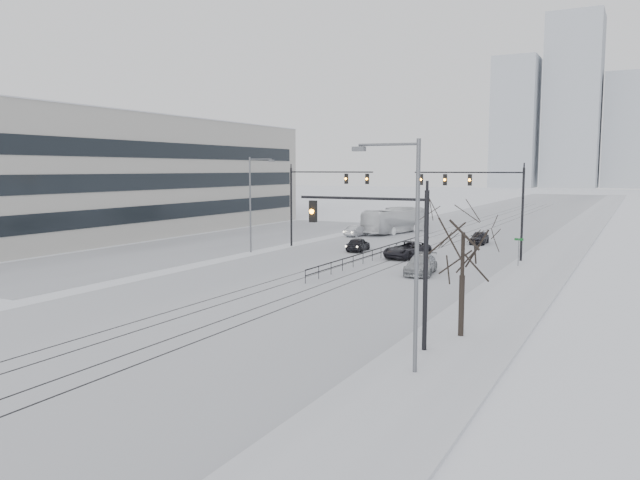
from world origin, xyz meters
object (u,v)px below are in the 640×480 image
at_px(sedan_nb_far, 479,238).
at_px(box_truck, 395,221).
at_px(sedan_nb_front, 407,250).
at_px(sedan_sb_inner, 358,244).
at_px(sedan_nb_right, 421,265).
at_px(bare_tree, 463,243).
at_px(traffic_mast_near, 390,246).
at_px(sedan_sb_outer, 357,231).

height_order(sedan_nb_far, box_truck, box_truck).
bearing_deg(sedan_nb_front, sedan_sb_inner, 170.15).
bearing_deg(sedan_nb_right, sedan_nb_front, 107.73).
distance_m(bare_tree, sedan_nb_far, 38.72).
distance_m(sedan_sb_inner, box_truck, 17.82).
relative_size(bare_tree, sedan_nb_far, 1.55).
distance_m(traffic_mast_near, sedan_nb_right, 20.51).
relative_size(traffic_mast_near, box_truck, 0.63).
bearing_deg(sedan_nb_far, sedan_sb_outer, 174.40).
xyz_separation_m(traffic_mast_near, sedan_sb_outer, (-20.00, 41.55, -3.92)).
height_order(sedan_sb_inner, sedan_nb_front, sedan_nb_front).
relative_size(sedan_sb_inner, sedan_nb_right, 0.79).
xyz_separation_m(traffic_mast_near, bare_tree, (2.41, 3.00, -0.07)).
bearing_deg(sedan_sb_inner, bare_tree, 115.89).
distance_m(traffic_mast_near, sedan_sb_inner, 33.05).
relative_size(traffic_mast_near, bare_tree, 1.15).
distance_m(sedan_sb_outer, sedan_nb_far, 14.50).
height_order(sedan_sb_outer, sedan_nb_front, sedan_nb_front).
bearing_deg(sedan_nb_far, sedan_nb_right, -90.79).
bearing_deg(sedan_nb_front, sedan_nb_right, -52.03).
bearing_deg(box_truck, traffic_mast_near, 121.97).
relative_size(traffic_mast_near, sedan_nb_right, 1.42).
relative_size(traffic_mast_near, sedan_sb_outer, 1.80).
relative_size(traffic_mast_near, sedan_sb_inner, 1.80).
bearing_deg(traffic_mast_near, sedan_sb_inner, 116.28).
bearing_deg(bare_tree, sedan_nb_right, 114.08).
bearing_deg(sedan_sb_inner, sedan_nb_far, -135.39).
relative_size(traffic_mast_near, sedan_nb_front, 1.33).
height_order(bare_tree, box_truck, bare_tree).
relative_size(sedan_nb_far, box_truck, 0.35).
relative_size(bare_tree, sedan_sb_outer, 1.57).
distance_m(traffic_mast_near, sedan_nb_front, 28.82).
bearing_deg(sedan_sb_inner, traffic_mast_near, 109.50).
bearing_deg(box_truck, sedan_nb_far, 163.78).
height_order(traffic_mast_near, sedan_sb_outer, traffic_mast_near).
bearing_deg(sedan_sb_outer, traffic_mast_near, 123.71).
xyz_separation_m(sedan_nb_front, sedan_nb_right, (3.82, -7.66, -0.02)).
distance_m(bare_tree, sedan_sb_outer, 44.75).
height_order(sedan_nb_front, box_truck, box_truck).
distance_m(traffic_mast_near, sedan_nb_far, 41.27).
height_order(traffic_mast_near, sedan_nb_front, traffic_mast_near).
relative_size(sedan_nb_right, box_truck, 0.44).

